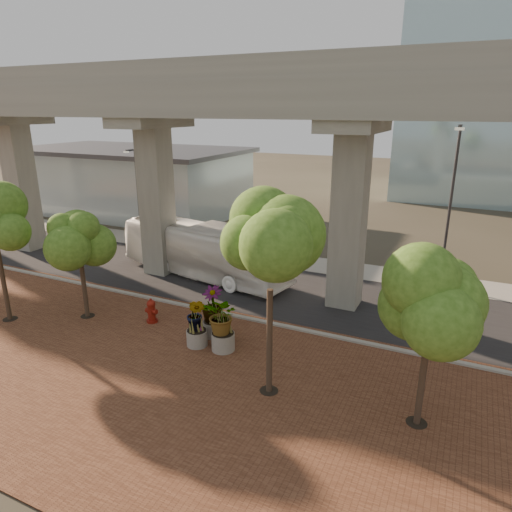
% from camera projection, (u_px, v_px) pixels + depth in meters
% --- Properties ---
extents(ground, '(160.00, 160.00, 0.00)m').
position_uv_depth(ground, '(228.00, 298.00, 25.36)').
color(ground, '#333025').
rests_on(ground, ground).
extents(brick_plaza, '(70.00, 13.00, 0.06)m').
position_uv_depth(brick_plaza, '(134.00, 369.00, 18.47)').
color(brick_plaza, brown).
rests_on(brick_plaza, ground).
extents(asphalt_road, '(90.00, 8.00, 0.04)m').
position_uv_depth(asphalt_road, '(244.00, 286.00, 27.07)').
color(asphalt_road, black).
rests_on(asphalt_road, ground).
extents(curb_strip, '(70.00, 0.25, 0.16)m').
position_uv_depth(curb_strip, '(210.00, 311.00, 23.62)').
color(curb_strip, gray).
rests_on(curb_strip, ground).
extents(far_sidewalk, '(90.00, 3.00, 0.06)m').
position_uv_depth(far_sidewalk, '(280.00, 259.00, 31.80)').
color(far_sidewalk, gray).
rests_on(far_sidewalk, ground).
extents(transit_viaduct, '(72.00, 5.60, 12.40)m').
position_uv_depth(transit_viaduct, '(243.00, 162.00, 24.83)').
color(transit_viaduct, gray).
rests_on(transit_viaduct, ground).
extents(station_pavilion, '(23.00, 13.00, 6.30)m').
position_uv_depth(station_pavilion, '(130.00, 179.00, 46.25)').
color(station_pavilion, '#B1C4CA').
rests_on(station_pavilion, ground).
extents(transit_bus, '(12.19, 5.06, 3.31)m').
position_uv_depth(transit_bus, '(204.00, 251.00, 28.32)').
color(transit_bus, white).
rests_on(transit_bus, ground).
extents(fire_hydrant, '(0.61, 0.55, 1.23)m').
position_uv_depth(fire_hydrant, '(152.00, 311.00, 22.29)').
color(fire_hydrant, maroon).
rests_on(fire_hydrant, ground).
extents(planter_front, '(2.26, 2.26, 2.48)m').
position_uv_depth(planter_front, '(223.00, 318.00, 19.42)').
color(planter_front, '#ACA79C').
rests_on(planter_front, ground).
extents(planter_right, '(2.26, 2.26, 2.41)m').
position_uv_depth(planter_right, '(212.00, 306.00, 20.67)').
color(planter_right, '#A19A91').
rests_on(planter_right, ground).
extents(planter_left, '(2.05, 2.05, 2.25)m').
position_uv_depth(planter_left, '(196.00, 317.00, 19.85)').
color(planter_left, gray).
rests_on(planter_left, ground).
extents(street_tree_near_west, '(3.31, 3.31, 5.64)m').
position_uv_depth(street_tree_near_west, '(78.00, 238.00, 21.82)').
color(street_tree_near_west, '#4C3B2B').
rests_on(street_tree_near_west, ground).
extents(street_tree_near_east, '(4.20, 4.20, 7.22)m').
position_uv_depth(street_tree_near_east, '(270.00, 256.00, 15.36)').
color(street_tree_near_east, '#4C3B2B').
rests_on(street_tree_near_east, ground).
extents(street_tree_far_east, '(3.80, 3.80, 6.30)m').
position_uv_depth(street_tree_far_east, '(433.00, 298.00, 13.85)').
color(street_tree_far_east, '#4C3B2B').
rests_on(street_tree_far_east, ground).
extents(streetlamp_west, '(0.36, 1.05, 7.22)m').
position_uv_depth(streetlamp_west, '(137.00, 190.00, 34.06)').
color(streetlamp_west, '#303035').
rests_on(streetlamp_west, ground).
extents(streetlamp_east, '(0.46, 1.34, 9.24)m').
position_uv_depth(streetlamp_east, '(451.00, 197.00, 25.27)').
color(streetlamp_east, '#2E2E33').
rests_on(streetlamp_east, ground).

